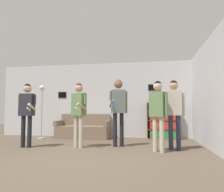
{
  "coord_description": "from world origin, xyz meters",
  "views": [
    {
      "loc": [
        1.56,
        -3.86,
        0.94
      ],
      "look_at": [
        0.53,
        1.97,
        1.35
      ],
      "focal_mm": 35.0,
      "sensor_mm": 36.0,
      "label": 1
    }
  ],
  "objects_px": {
    "floor_lamp": "(42,102)",
    "person_watcher_holding_cup": "(118,104)",
    "bookshelf": "(163,121)",
    "person_player_foreground_left": "(27,108)",
    "person_spectator_near_bookshelf": "(158,108)",
    "person_spectator_far_right": "(174,107)",
    "couch": "(83,130)",
    "person_player_foreground_center": "(79,108)"
  },
  "relations": [
    {
      "from": "person_player_foreground_center",
      "to": "person_spectator_far_right",
      "type": "height_order",
      "value": "person_spectator_far_right"
    },
    {
      "from": "floor_lamp",
      "to": "person_player_foreground_left",
      "type": "distance_m",
      "value": 1.8
    },
    {
      "from": "couch",
      "to": "person_watcher_holding_cup",
      "type": "bearing_deg",
      "value": -47.45
    },
    {
      "from": "couch",
      "to": "floor_lamp",
      "type": "relative_size",
      "value": 1.02
    },
    {
      "from": "couch",
      "to": "person_spectator_near_bookshelf",
      "type": "height_order",
      "value": "person_spectator_near_bookshelf"
    },
    {
      "from": "bookshelf",
      "to": "person_watcher_holding_cup",
      "type": "bearing_deg",
      "value": -124.5
    },
    {
      "from": "bookshelf",
      "to": "person_player_foreground_left",
      "type": "height_order",
      "value": "person_player_foreground_left"
    },
    {
      "from": "bookshelf",
      "to": "person_spectator_near_bookshelf",
      "type": "distance_m",
      "value": 2.47
    },
    {
      "from": "person_spectator_far_right",
      "to": "couch",
      "type": "bearing_deg",
      "value": 147.06
    },
    {
      "from": "couch",
      "to": "person_spectator_far_right",
      "type": "xyz_separation_m",
      "value": [
        2.9,
        -1.88,
        0.77
      ]
    },
    {
      "from": "person_spectator_far_right",
      "to": "floor_lamp",
      "type": "bearing_deg",
      "value": 161.39
    },
    {
      "from": "person_spectator_near_bookshelf",
      "to": "person_spectator_far_right",
      "type": "xyz_separation_m",
      "value": [
        0.4,
        0.34,
        0.04
      ]
    },
    {
      "from": "bookshelf",
      "to": "person_spectator_far_right",
      "type": "relative_size",
      "value": 0.73
    },
    {
      "from": "person_player_foreground_center",
      "to": "person_watcher_holding_cup",
      "type": "distance_m",
      "value": 1.06
    },
    {
      "from": "bookshelf",
      "to": "person_player_foreground_left",
      "type": "bearing_deg",
      "value": -146.62
    },
    {
      "from": "person_player_foreground_center",
      "to": "person_spectator_far_right",
      "type": "relative_size",
      "value": 0.99
    },
    {
      "from": "bookshelf",
      "to": "person_player_foreground_left",
      "type": "xyz_separation_m",
      "value": [
        -3.59,
        -2.37,
        0.41
      ]
    },
    {
      "from": "bookshelf",
      "to": "person_player_foreground_center",
      "type": "height_order",
      "value": "person_player_foreground_center"
    },
    {
      "from": "person_player_foreground_center",
      "to": "person_watcher_holding_cup",
      "type": "height_order",
      "value": "person_watcher_holding_cup"
    },
    {
      "from": "bookshelf",
      "to": "person_spectator_far_right",
      "type": "distance_m",
      "value": 2.13
    },
    {
      "from": "floor_lamp",
      "to": "person_watcher_holding_cup",
      "type": "xyz_separation_m",
      "value": [
        2.82,
        -1.16,
        -0.14
      ]
    },
    {
      "from": "person_spectator_far_right",
      "to": "person_player_foreground_center",
      "type": "bearing_deg",
      "value": -178.32
    },
    {
      "from": "couch",
      "to": "floor_lamp",
      "type": "distance_m",
      "value": 1.72
    },
    {
      "from": "bookshelf",
      "to": "person_watcher_holding_cup",
      "type": "height_order",
      "value": "person_watcher_holding_cup"
    },
    {
      "from": "couch",
      "to": "person_player_foreground_left",
      "type": "distance_m",
      "value": 2.44
    },
    {
      "from": "floor_lamp",
      "to": "person_player_foreground_center",
      "type": "xyz_separation_m",
      "value": [
        1.83,
        -1.5,
        -0.23
      ]
    },
    {
      "from": "person_player_foreground_left",
      "to": "person_watcher_holding_cup",
      "type": "distance_m",
      "value": 2.41
    },
    {
      "from": "bookshelf",
      "to": "couch",
      "type": "bearing_deg",
      "value": -175.77
    },
    {
      "from": "person_spectator_far_right",
      "to": "person_watcher_holding_cup",
      "type": "bearing_deg",
      "value": 169.38
    },
    {
      "from": "person_watcher_holding_cup",
      "to": "person_spectator_near_bookshelf",
      "type": "relative_size",
      "value": 1.09
    },
    {
      "from": "person_spectator_near_bookshelf",
      "to": "person_spectator_far_right",
      "type": "relative_size",
      "value": 0.97
    },
    {
      "from": "couch",
      "to": "person_player_foreground_left",
      "type": "height_order",
      "value": "person_player_foreground_left"
    },
    {
      "from": "bookshelf",
      "to": "person_watcher_holding_cup",
      "type": "xyz_separation_m",
      "value": [
        -1.25,
        -1.82,
        0.51
      ]
    },
    {
      "from": "floor_lamp",
      "to": "person_spectator_far_right",
      "type": "distance_m",
      "value": 4.48
    },
    {
      "from": "floor_lamp",
      "to": "person_spectator_far_right",
      "type": "relative_size",
      "value": 1.08
    },
    {
      "from": "bookshelf",
      "to": "floor_lamp",
      "type": "relative_size",
      "value": 0.67
    },
    {
      "from": "bookshelf",
      "to": "floor_lamp",
      "type": "xyz_separation_m",
      "value": [
        -4.07,
        -0.65,
        0.65
      ]
    },
    {
      "from": "couch",
      "to": "person_player_foreground_center",
      "type": "relative_size",
      "value": 1.12
    },
    {
      "from": "person_spectator_near_bookshelf",
      "to": "floor_lamp",
      "type": "bearing_deg",
      "value": 155.27
    },
    {
      "from": "bookshelf",
      "to": "floor_lamp",
      "type": "height_order",
      "value": "floor_lamp"
    },
    {
      "from": "person_player_foreground_left",
      "to": "person_spectator_far_right",
      "type": "bearing_deg",
      "value": 4.31
    },
    {
      "from": "person_player_foreground_left",
      "to": "person_spectator_near_bookshelf",
      "type": "relative_size",
      "value": 1.01
    }
  ]
}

